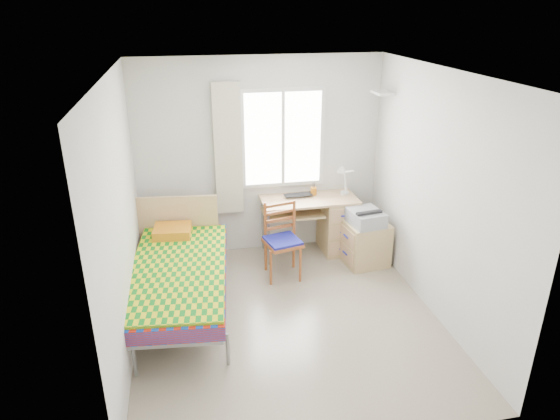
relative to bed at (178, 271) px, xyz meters
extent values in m
plane|color=#BCAD93|center=(1.13, -0.45, -0.46)|extent=(3.50, 3.50, 0.00)
plane|color=white|center=(1.13, -0.45, 2.14)|extent=(3.50, 3.50, 0.00)
plane|color=silver|center=(1.13, 1.30, 0.84)|extent=(3.20, 0.00, 3.20)
plane|color=silver|center=(-0.47, -0.45, 0.84)|extent=(0.00, 3.50, 3.50)
plane|color=silver|center=(2.73, -0.45, 0.84)|extent=(0.00, 3.50, 3.50)
cube|color=white|center=(1.43, 1.28, 1.09)|extent=(1.10, 0.04, 1.30)
cube|color=white|center=(1.43, 1.27, 1.09)|extent=(1.00, 0.02, 1.20)
cube|color=white|center=(1.43, 1.27, 1.09)|extent=(0.04, 0.02, 1.20)
cube|color=beige|center=(0.71, 1.23, 0.99)|extent=(0.35, 0.05, 1.70)
cube|color=white|center=(2.62, 0.95, 1.69)|extent=(0.20, 0.32, 0.03)
cube|color=gray|center=(0.00, -0.08, -0.09)|extent=(1.20, 2.28, 0.07)
cube|color=#AB1C0B|center=(0.00, -0.08, 0.00)|extent=(1.25, 2.31, 0.15)
cube|color=#CFC90E|center=(0.00, -0.10, 0.08)|extent=(1.21, 2.19, 0.03)
cube|color=tan|center=(0.00, 0.99, 0.19)|extent=(1.05, 0.16, 0.60)
cube|color=orange|center=(-0.05, 0.72, 0.16)|extent=(0.47, 0.42, 0.11)
cylinder|color=gray|center=(-0.42, -1.07, -0.29)|extent=(0.04, 0.04, 0.35)
cylinder|color=gray|center=(0.43, 0.92, -0.29)|extent=(0.04, 0.04, 0.35)
cube|color=tan|center=(1.74, 1.02, 0.31)|extent=(1.27, 0.60, 0.03)
cube|color=tan|center=(2.15, 1.02, -0.09)|extent=(0.45, 0.57, 0.76)
cube|color=tan|center=(1.51, 1.02, 0.15)|extent=(0.78, 0.55, 0.02)
cylinder|color=gray|center=(1.15, 0.78, -0.09)|extent=(0.03, 0.03, 0.76)
cylinder|color=gray|center=(1.15, 1.26, -0.09)|extent=(0.03, 0.03, 0.76)
cube|color=brown|center=(1.27, 0.46, -0.01)|extent=(0.49, 0.49, 0.04)
cube|color=navy|center=(1.27, 0.46, 0.02)|extent=(0.46, 0.46, 0.04)
cube|color=brown|center=(1.27, 0.64, 0.28)|extent=(0.36, 0.11, 0.41)
cylinder|color=brown|center=(1.08, 0.28, -0.24)|extent=(0.03, 0.03, 0.46)
cylinder|color=brown|center=(1.45, 0.64, 0.00)|extent=(0.04, 0.04, 0.93)
cube|color=tan|center=(2.39, 0.57, -0.18)|extent=(0.58, 0.53, 0.58)
cube|color=tan|center=(2.12, 0.57, -0.05)|extent=(0.06, 0.43, 0.21)
cube|color=tan|center=(2.12, 0.57, -0.29)|extent=(0.06, 0.43, 0.21)
cube|color=#A3A5AB|center=(2.36, 0.55, 0.20)|extent=(0.45, 0.50, 0.18)
cube|color=black|center=(2.36, 0.55, 0.29)|extent=(0.35, 0.40, 0.02)
imported|color=black|center=(1.62, 1.08, 0.34)|extent=(0.39, 0.26, 0.03)
cylinder|color=orange|center=(1.83, 1.15, 0.38)|extent=(0.09, 0.09, 0.10)
cylinder|color=white|center=(2.25, 1.10, 0.34)|extent=(0.11, 0.11, 0.03)
cylinder|color=white|center=(2.25, 1.10, 0.51)|extent=(0.02, 0.13, 0.31)
cylinder|color=white|center=(2.23, 1.02, 0.66)|extent=(0.14, 0.27, 0.12)
cone|color=white|center=(2.15, 0.92, 0.70)|extent=(0.16, 0.18, 0.15)
imported|color=gray|center=(1.50, 1.02, 0.13)|extent=(0.27, 0.30, 0.02)
camera|label=1|loc=(0.16, -4.91, 2.71)|focal=32.00mm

